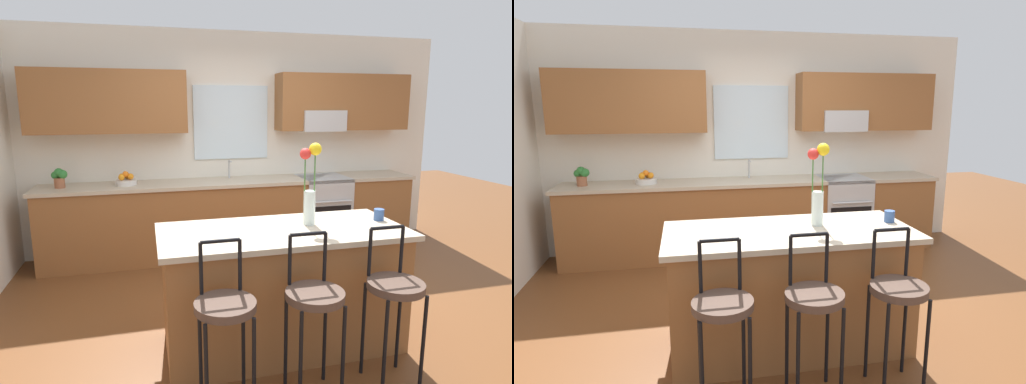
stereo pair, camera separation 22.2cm
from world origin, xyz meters
The scene contains 13 objects.
ground_plane centered at (0.00, 0.00, 0.00)m, with size 14.00×14.00×0.00m, color brown.
back_wall_assembly centered at (0.02, 1.98, 1.51)m, with size 5.60×0.50×2.70m.
counter_run centered at (0.00, 1.70, 0.47)m, with size 4.56×0.64×0.92m.
sink_faucet centered at (-0.06, 1.84, 1.06)m, with size 0.02×0.13×0.23m.
oven_range centered at (1.12, 1.68, 0.46)m, with size 0.60×0.64×0.92m.
kitchen_island centered at (-0.10, -0.44, 0.46)m, with size 1.81×0.82×0.92m.
bar_stool_near centered at (-0.65, -1.06, 0.64)m, with size 0.36×0.36×1.04m.
bar_stool_middle centered at (-0.10, -1.06, 0.64)m, with size 0.36×0.36×1.04m.
bar_stool_far centered at (0.45, -1.06, 0.64)m, with size 0.36×0.36×1.04m.
flower_vase centered at (0.13, -0.37, 1.22)m, with size 0.16×0.10×0.62m.
mug_ceramic centered at (0.70, -0.39, 0.97)m, with size 0.08×0.08×0.09m, color #33518C.
fruit_bowl_oranges centered at (-1.29, 1.70, 0.97)m, with size 0.24×0.24×0.16m.
potted_plant_small centered at (-1.98, 1.70, 1.04)m, with size 0.17×0.11×0.22m.
Camera 1 is at (-1.05, -3.27, 1.81)m, focal length 29.72 mm.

